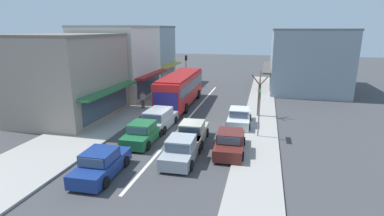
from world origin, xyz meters
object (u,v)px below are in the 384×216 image
object	(u,v)px
traffic_light_downstreet	(186,65)
pedestrian_with_handbag_near	(164,87)
pedestrian_far_walker	(171,84)
sedan_adjacent_lane_trail	(143,133)
city_bus	(181,87)
wagon_behind_bus_mid	(159,119)
street_tree_right	(259,97)
parked_sedan_kerb_front	(230,143)
parked_sedan_kerb_second	(239,118)
sedan_queue_far_back	(192,133)
sedan_adjacent_lane_lead	(181,150)
pedestrian_browsing_midblock	(143,99)
sedan_queue_gap_filler	(101,164)
directional_road_sign	(260,102)

from	to	relation	value
traffic_light_downstreet	pedestrian_with_handbag_near	xyz separation A→B (m)	(-1.00, -6.56, -1.79)
pedestrian_far_walker	sedan_adjacent_lane_trail	bearing A→B (deg)	-79.18
city_bus	wagon_behind_bus_mid	size ratio (longest dim) A/B	2.40
city_bus	wagon_behind_bus_mid	world-z (taller)	city_bus
sedan_adjacent_lane_trail	street_tree_right	bearing A→B (deg)	47.20
parked_sedan_kerb_front	parked_sedan_kerb_second	bearing A→B (deg)	89.06
sedan_queue_far_back	wagon_behind_bus_mid	distance (m)	4.03
city_bus	sedan_adjacent_lane_lead	size ratio (longest dim) A/B	2.58
sedan_queue_far_back	parked_sedan_kerb_front	xyz separation A→B (m)	(2.78, -1.23, 0.00)
pedestrian_with_handbag_near	sedan_adjacent_lane_lead	bearing A→B (deg)	-67.78
sedan_adjacent_lane_lead	parked_sedan_kerb_front	distance (m)	3.28
pedestrian_with_handbag_near	pedestrian_browsing_midblock	size ratio (longest dim) A/B	1.00
pedestrian_browsing_midblock	sedan_queue_gap_filler	bearing A→B (deg)	-76.68
sedan_queue_far_back	sedan_adjacent_lane_trail	bearing A→B (deg)	-165.62
sedan_adjacent_lane_trail	pedestrian_with_handbag_near	distance (m)	15.06
wagon_behind_bus_mid	directional_road_sign	bearing A→B (deg)	-2.62
sedan_adjacent_lane_trail	street_tree_right	size ratio (longest dim) A/B	1.03
sedan_adjacent_lane_lead	city_bus	bearing A→B (deg)	105.97
parked_sedan_kerb_second	pedestrian_with_handbag_near	size ratio (longest dim) A/B	2.60
parked_sedan_kerb_second	directional_road_sign	xyz separation A→B (m)	(1.59, -2.54, 2.01)
wagon_behind_bus_mid	street_tree_right	bearing A→B (deg)	33.87
parked_sedan_kerb_front	directional_road_sign	bearing A→B (deg)	62.36
pedestrian_far_walker	directional_road_sign	bearing A→B (deg)	-51.33
sedan_adjacent_lane_trail	pedestrian_far_walker	size ratio (longest dim) A/B	2.59
sedan_adjacent_lane_trail	traffic_light_downstreet	world-z (taller)	traffic_light_downstreet
sedan_queue_gap_filler	sedan_adjacent_lane_lead	world-z (taller)	same
city_bus	traffic_light_downstreet	size ratio (longest dim) A/B	2.60
wagon_behind_bus_mid	directional_road_sign	size ratio (longest dim) A/B	1.27
city_bus	sedan_queue_gap_filler	world-z (taller)	city_bus
parked_sedan_kerb_front	sedan_queue_far_back	bearing A→B (deg)	156.14
directional_road_sign	pedestrian_browsing_midblock	xyz separation A→B (m)	(-11.24, 5.33, -1.61)
city_bus	pedestrian_far_walker	bearing A→B (deg)	116.41
pedestrian_far_walker	sedan_adjacent_lane_lead	bearing A→B (deg)	-70.65
parked_sedan_kerb_front	pedestrian_with_handbag_near	bearing A→B (deg)	122.58
sedan_queue_far_back	sedan_adjacent_lane_lead	world-z (taller)	same
sedan_queue_gap_filler	parked_sedan_kerb_second	xyz separation A→B (m)	(6.50, 10.51, 0.00)
traffic_light_downstreet	street_tree_right	distance (m)	16.45
city_bus	pedestrian_browsing_midblock	bearing A→B (deg)	-140.31
sedan_queue_gap_filler	pedestrian_with_handbag_near	world-z (taller)	pedestrian_with_handbag_near
wagon_behind_bus_mid	parked_sedan_kerb_second	bearing A→B (deg)	19.55
sedan_adjacent_lane_lead	sedan_adjacent_lane_trail	bearing A→B (deg)	147.15
sedan_adjacent_lane_lead	parked_sedan_kerb_front	world-z (taller)	same
sedan_queue_far_back	wagon_behind_bus_mid	xyz separation A→B (m)	(-3.28, 2.34, 0.08)
sedan_queue_far_back	wagon_behind_bus_mid	size ratio (longest dim) A/B	0.94
traffic_light_downstreet	directional_road_sign	size ratio (longest dim) A/B	1.17
sedan_adjacent_lane_lead	pedestrian_browsing_midblock	distance (m)	12.46
sedan_adjacent_lane_trail	parked_sedan_kerb_front	world-z (taller)	same
sedan_queue_far_back	sedan_queue_gap_filler	size ratio (longest dim) A/B	1.00
sedan_adjacent_lane_lead	traffic_light_downstreet	distance (m)	24.27
parked_sedan_kerb_second	sedan_adjacent_lane_trail	bearing A→B (deg)	-139.19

